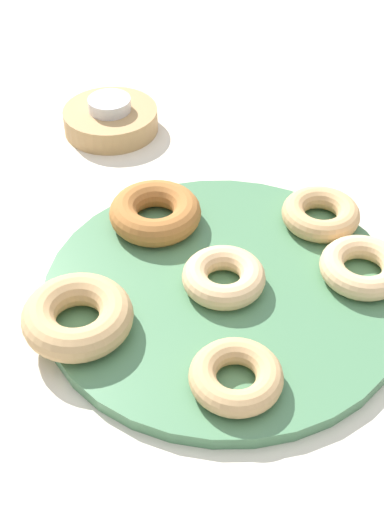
# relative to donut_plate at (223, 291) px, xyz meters

# --- Properties ---
(ground_plane) EXTENTS (2.40, 2.40, 0.00)m
(ground_plane) POSITION_rel_donut_plate_xyz_m (0.00, 0.00, -0.01)
(ground_plane) COLOR beige
(donut_plate) EXTENTS (0.33, 0.33, 0.01)m
(donut_plate) POSITION_rel_donut_plate_xyz_m (0.00, 0.00, 0.00)
(donut_plate) COLOR #4C7F56
(donut_plate) RESTS_ON ground_plane
(donut_0) EXTENTS (0.10, 0.10, 0.02)m
(donut_0) POSITION_rel_donut_plate_xyz_m (-0.00, 0.00, 0.02)
(donut_0) COLOR #EABC84
(donut_0) RESTS_ON donut_plate
(donut_1) EXTENTS (0.13, 0.13, 0.03)m
(donut_1) POSITION_rel_donut_plate_xyz_m (0.07, 0.09, 0.02)
(donut_1) COLOR #AD6B33
(donut_1) RESTS_ON donut_plate
(donut_2) EXTENTS (0.08, 0.08, 0.02)m
(donut_2) POSITION_rel_donut_plate_xyz_m (-0.11, -0.04, 0.02)
(donut_2) COLOR tan
(donut_2) RESTS_ON donut_plate
(donut_3) EXTENTS (0.13, 0.13, 0.03)m
(donut_3) POSITION_rel_donut_plate_xyz_m (-0.08, 0.11, 0.02)
(donut_3) COLOR tan
(donut_3) RESTS_ON donut_plate
(donut_4) EXTENTS (0.08, 0.08, 0.02)m
(donut_4) POSITION_rel_donut_plate_xyz_m (0.05, -0.12, 0.02)
(donut_4) COLOR #EABC84
(donut_4) RESTS_ON donut_plate
(donut_5) EXTENTS (0.11, 0.11, 0.02)m
(donut_5) POSITION_rel_donut_plate_xyz_m (0.12, -0.07, 0.02)
(donut_5) COLOR tan
(donut_5) RESTS_ON donut_plate
(candle_holder) EXTENTS (0.11, 0.11, 0.03)m
(candle_holder) POSITION_rel_donut_plate_xyz_m (0.24, 0.20, 0.01)
(candle_holder) COLOR tan
(candle_holder) RESTS_ON ground_plane
(tealight) EXTENTS (0.05, 0.05, 0.01)m
(tealight) POSITION_rel_donut_plate_xyz_m (0.24, 0.20, 0.03)
(tealight) COLOR silver
(tealight) RESTS_ON candle_holder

